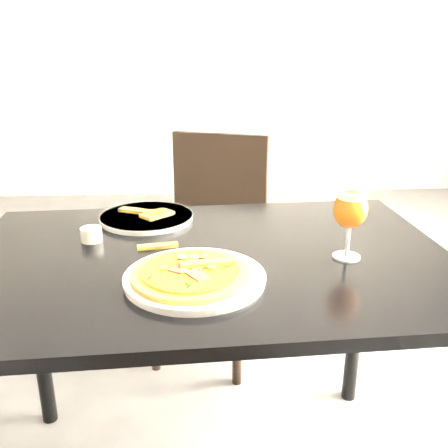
{
  "coord_description": "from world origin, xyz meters",
  "views": [
    {
      "loc": [
        -0.08,
        -1.23,
        1.24
      ],
      "look_at": [
        -0.01,
        -0.1,
        0.83
      ],
      "focal_mm": 40.0,
      "sensor_mm": 36.0,
      "label": 1
    }
  ],
  "objects": [
    {
      "name": "sauce_cup",
      "position": [
        -0.35,
        0.01,
        0.77
      ],
      "size": [
        0.06,
        0.06,
        0.04
      ],
      "color": "silver",
      "rests_on": "dining_table"
    },
    {
      "name": "beer_glass",
      "position": [
        0.29,
        -0.14,
        0.87
      ],
      "size": [
        0.08,
        0.08,
        0.17
      ],
      "color": "#B1B5BA",
      "rests_on": "dining_table"
    },
    {
      "name": "loose_crust",
      "position": [
        -0.17,
        -0.05,
        0.75
      ],
      "size": [
        0.11,
        0.04,
        0.01
      ],
      "primitive_type": "cube",
      "rotation": [
        0.0,
        0.0,
        0.16
      ],
      "color": "olive",
      "rests_on": "dining_table"
    },
    {
      "name": "pizza",
      "position": [
        -0.09,
        -0.25,
        0.78
      ],
      "size": [
        0.26,
        0.26,
        0.03
      ],
      "rotation": [
        0.0,
        0.0,
        -0.16
      ],
      "color": "olive",
      "rests_on": "plate_main"
    },
    {
      "name": "dining_table",
      "position": [
        -0.04,
        -0.1,
        0.66
      ],
      "size": [
        1.23,
        0.85,
        0.75
      ],
      "rotation": [
        0.0,
        0.0,
        0.05
      ],
      "color": "black",
      "rests_on": "ground"
    },
    {
      "name": "plate_main",
      "position": [
        -0.08,
        -0.25,
        0.76
      ],
      "size": [
        0.37,
        0.37,
        0.02
      ],
      "primitive_type": "cylinder",
      "rotation": [
        0.0,
        0.0,
        0.21
      ],
      "color": "silver",
      "rests_on": "dining_table"
    },
    {
      "name": "chair_far",
      "position": [
        -0.01,
        0.65,
        0.5
      ],
      "size": [
        0.53,
        0.53,
        0.9
      ],
      "rotation": [
        0.0,
        0.0,
        -0.34
      ],
      "color": "black",
      "rests_on": "ground"
    },
    {
      "name": "plate_second",
      "position": [
        -0.22,
        0.17,
        0.76
      ],
      "size": [
        0.28,
        0.28,
        0.01
      ],
      "primitive_type": "cylinder",
      "rotation": [
        0.0,
        0.0,
        -0.04
      ],
      "color": "silver",
      "rests_on": "dining_table"
    },
    {
      "name": "crust_scraps",
      "position": [
        -0.21,
        0.18,
        0.77
      ],
      "size": [
        0.17,
        0.12,
        0.01
      ],
      "rotation": [
        0.0,
        0.0,
        0.04
      ],
      "color": "olive",
      "rests_on": "plate_second"
    }
  ]
}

